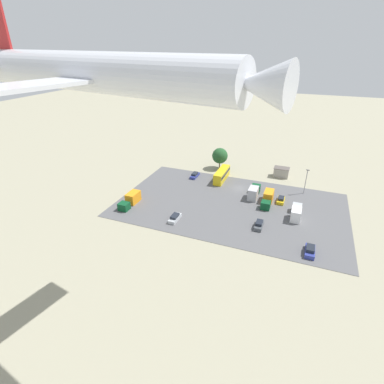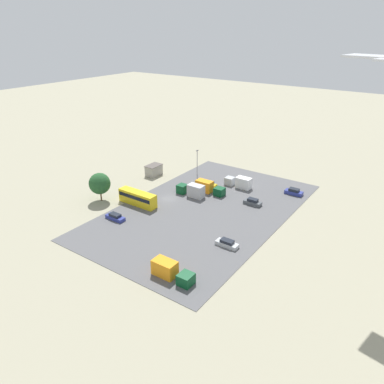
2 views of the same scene
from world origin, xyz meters
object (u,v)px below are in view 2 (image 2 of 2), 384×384
Objects in this scene: parked_car_4 at (115,217)px; parked_truck_2 at (171,271)px; parked_truck_0 at (192,190)px; parked_truck_1 at (240,182)px; parked_truck_3 at (209,188)px; parked_car_0 at (294,192)px; parked_car_3 at (227,243)px; parked_car_2 at (253,202)px; shed_building at (154,170)px; bus at (138,198)px; parked_car_1 at (209,184)px.

parked_car_4 is 0.60× the size of parked_truck_2.
parked_truck_0 is 1.02× the size of parked_truck_1.
parked_truck_0 reaches higher than parked_truck_2.
parked_truck_1 is 0.92× the size of parked_truck_3.
parked_truck_3 is at bearing -58.32° from parked_car_0.
parked_car_0 is 31.67m from parked_car_3.
parked_truck_2 is (34.43, 1.42, 0.66)m from parked_car_2.
parked_car_0 is at bearing 121.68° from parked_truck_3.
parked_car_3 is (21.23, 37.17, -0.90)m from shed_building.
bus is 27.85m from parked_car_3.
parked_car_3 is 25.12m from parked_truck_0.
parked_car_3 is (19.98, 4.38, -0.07)m from parked_car_2.
parked_car_2 is at bearing -41.60° from parked_car_4.
parked_car_3 is at bearing 168.42° from parked_truck_2.
bus reaches higher than parked_car_4.
parked_car_4 is 35.58m from parked_truck_1.
shed_building is 1.07× the size of parked_car_0.
parked_car_0 is (-10.39, 38.83, -0.81)m from shed_building.
bus reaches higher than parked_truck_3.
shed_building reaches higher than parked_truck_2.
parked_car_3 reaches higher than parked_car_4.
bus is 2.28× the size of parked_car_0.
parked_truck_1 reaches higher than parked_truck_2.
parked_car_2 is (1.25, 32.79, -0.83)m from shed_building.
parked_truck_0 is (-11.81, 7.97, -0.32)m from bus.
bus is at bearing -32.67° from parked_truck_3.
parked_car_2 is at bearing -27.42° from parked_car_0.
parked_car_2 is at bearing -74.29° from parked_truck_0.
parked_truck_2 is 37.25m from parked_truck_3.
parked_car_2 is 12.89m from parked_truck_3.
parked_car_3 is at bearing -3.01° from parked_car_0.
parked_car_3 is at bearing -140.55° from parked_car_1.
parked_truck_1 is 9.25m from parked_truck_3.
parked_car_0 is at bearing -53.15° from parked_truck_0.
shed_building is 49.43m from parked_truck_2.
parked_car_4 is (4.87, -26.45, -0.00)m from parked_car_3.
parked_car_4 is (26.11, 10.72, -0.90)m from shed_building.
parked_car_2 is 33.24m from parked_car_4.
parked_truck_0 is at bearing 176.97° from parked_car_1.
parked_truck_0 is at bearing 72.55° from shed_building.
parked_truck_0 is at bearing -74.29° from parked_car_2.
parked_car_4 is at bearing -37.60° from parked_car_0.
shed_building is 0.64× the size of parked_truck_0.
parked_car_2 is 11.08m from parked_truck_1.
parked_truck_0 reaches higher than parked_truck_3.
parked_car_4 is at bearing 161.55° from parked_truck_0.
shed_building is 18.43m from parked_truck_0.
parked_car_0 reaches higher than parked_car_1.
parked_truck_1 is at bearing -57.39° from parked_car_1.
parked_truck_0 is (15.92, -21.24, 0.81)m from parked_car_0.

